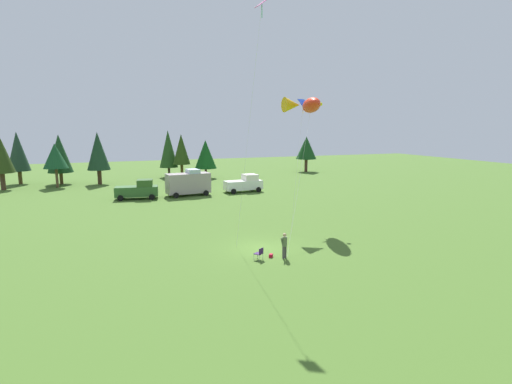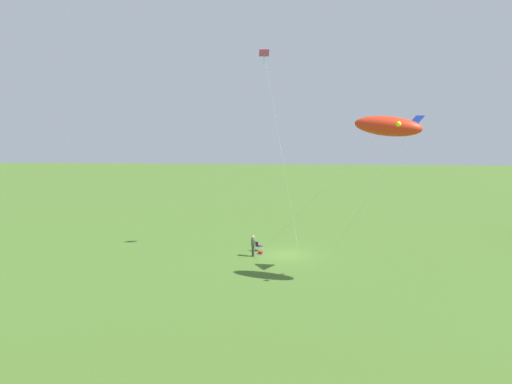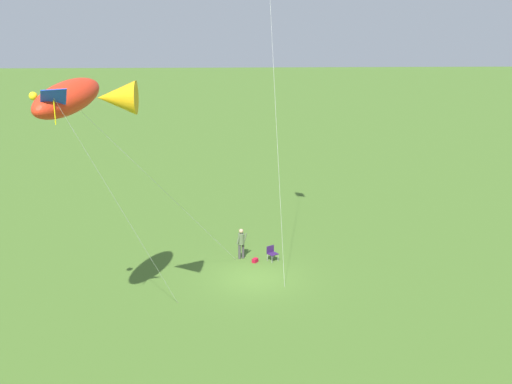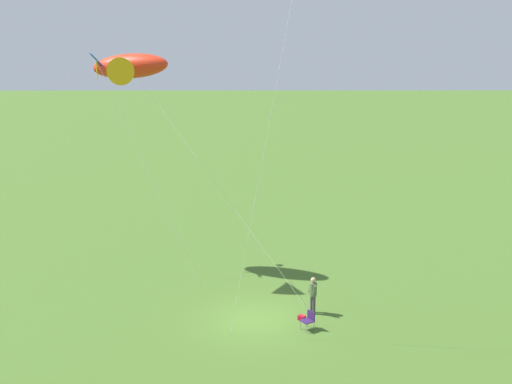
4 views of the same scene
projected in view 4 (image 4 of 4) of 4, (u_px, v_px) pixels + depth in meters
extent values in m
plane|color=#446725|center=(256.00, 320.00, 31.94)|extent=(160.00, 160.00, 0.00)
cylinder|color=#444041|center=(314.00, 305.00, 32.40)|extent=(0.14, 0.14, 0.85)
cylinder|color=#444041|center=(312.00, 303.00, 32.59)|extent=(0.14, 0.14, 0.85)
cylinder|color=#546543|center=(313.00, 289.00, 32.30)|extent=(0.45, 0.45, 0.62)
sphere|color=tan|center=(313.00, 280.00, 32.18)|extent=(0.24, 0.24, 0.24)
cylinder|color=#546543|center=(314.00, 291.00, 32.10)|extent=(0.26, 0.19, 0.55)
cylinder|color=#546543|center=(310.00, 287.00, 32.44)|extent=(0.23, 0.17, 0.56)
cube|color=#31194D|center=(307.00, 321.00, 30.85)|extent=(0.67, 0.67, 0.04)
cube|color=#31194D|center=(311.00, 315.00, 30.92)|extent=(0.42, 0.31, 0.40)
cylinder|color=#A5A8AD|center=(306.00, 328.00, 30.62)|extent=(0.03, 0.03, 0.42)
cylinder|color=#A5A8AD|center=(300.00, 325.00, 30.95)|extent=(0.03, 0.03, 0.42)
cylinder|color=#A5A8AD|center=(314.00, 326.00, 30.85)|extent=(0.03, 0.03, 0.42)
cylinder|color=#A5A8AD|center=(308.00, 322.00, 31.19)|extent=(0.03, 0.03, 0.42)
cube|color=#B01228|center=(302.00, 318.00, 31.86)|extent=(0.37, 0.39, 0.22)
ellipsoid|color=red|center=(130.00, 66.00, 36.22)|extent=(2.82, 4.58, 1.60)
cone|color=#E9A911|center=(123.00, 70.00, 34.38)|extent=(1.49, 1.32, 1.32)
sphere|color=yellow|center=(126.00, 61.00, 37.31)|extent=(0.32, 0.32, 0.32)
cylinder|color=silver|center=(215.00, 182.00, 34.56)|extent=(6.41, 8.84, 10.57)
cylinder|color=#4C3823|center=(308.00, 310.00, 32.89)|extent=(0.04, 0.04, 0.01)
cylinder|color=silver|center=(265.00, 148.00, 28.77)|extent=(0.84, 2.93, 16.13)
cylinder|color=#4C3823|center=(230.00, 334.00, 30.52)|extent=(0.04, 0.04, 0.01)
cube|color=blue|center=(96.00, 60.00, 36.20)|extent=(1.08, 0.92, 0.69)
cylinder|color=yellow|center=(97.00, 70.00, 36.35)|extent=(0.04, 0.04, 0.91)
cylinder|color=silver|center=(148.00, 172.00, 35.88)|extent=(3.70, 5.36, 10.89)
cylinder|color=#4C3823|center=(200.00, 286.00, 35.56)|extent=(0.04, 0.04, 0.01)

